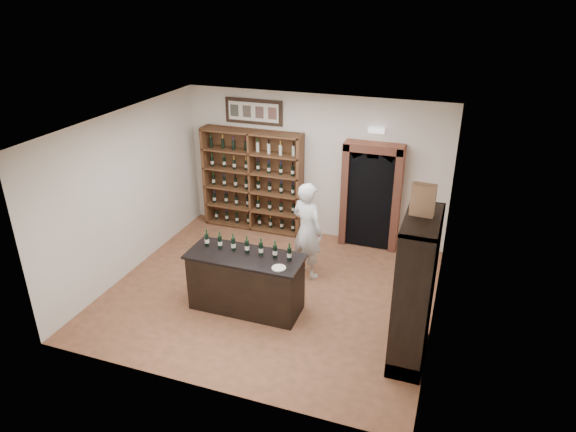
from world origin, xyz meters
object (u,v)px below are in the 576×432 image
(tasting_counter, at_px, (246,282))
(wine_crate, at_px, (423,200))
(counter_bottle_0, at_px, (207,240))
(side_cabinet, at_px, (415,312))
(wine_shelf, at_px, (253,180))
(shopkeeper, at_px, (307,230))

(tasting_counter, bearing_deg, wine_crate, -4.91)
(tasting_counter, bearing_deg, counter_bottle_0, 172.69)
(side_cabinet, bearing_deg, wine_shelf, 139.79)
(shopkeeper, bearing_deg, wine_crate, 166.45)
(counter_bottle_0, bearing_deg, side_cabinet, -6.50)
(side_cabinet, distance_m, shopkeeper, 2.69)
(counter_bottle_0, relative_size, side_cabinet, 0.14)
(tasting_counter, bearing_deg, side_cabinet, -6.28)
(wine_shelf, distance_m, counter_bottle_0, 2.87)
(tasting_counter, relative_size, counter_bottle_0, 6.27)
(side_cabinet, distance_m, wine_crate, 1.67)
(side_cabinet, relative_size, wine_crate, 5.07)
(side_cabinet, bearing_deg, shopkeeper, 141.73)
(tasting_counter, height_order, shopkeeper, shopkeeper)
(shopkeeper, xyz_separation_m, wine_crate, (2.04, -1.59, 1.51))
(wine_shelf, distance_m, shopkeeper, 2.33)
(tasting_counter, bearing_deg, shopkeeper, 65.70)
(tasting_counter, height_order, counter_bottle_0, counter_bottle_0)
(shopkeeper, bearing_deg, tasting_counter, 90.18)
(tasting_counter, distance_m, counter_bottle_0, 0.95)
(tasting_counter, xyz_separation_m, shopkeeper, (0.62, 1.36, 0.42))
(tasting_counter, height_order, wine_crate, wine_crate)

